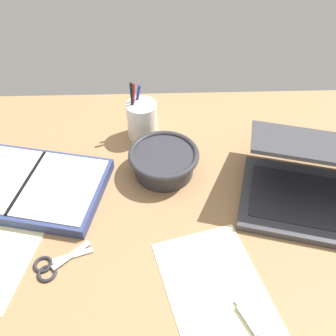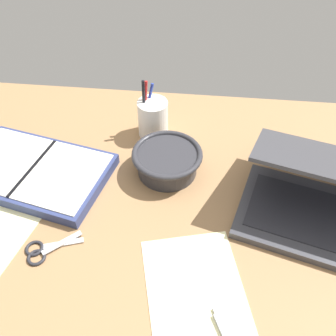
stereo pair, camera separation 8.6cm
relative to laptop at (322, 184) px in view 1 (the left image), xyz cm
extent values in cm
cube|color=#936D47|center=(-34.26, -4.90, -5.95)|extent=(140.00, 100.00, 2.00)
cube|color=#38383D|center=(-0.67, -2.39, -4.05)|extent=(39.51, 31.02, 1.80)
cube|color=#232328|center=(-0.67, -2.39, -3.03)|extent=(33.80, 23.83, 0.24)
cube|color=#38383D|center=(1.25, 4.49, 7.33)|extent=(39.16, 29.80, 8.99)
cube|color=navy|center=(1.13, 4.06, 7.16)|extent=(35.88, 26.86, 7.72)
cylinder|color=#2D2D33|center=(-35.74, 10.17, -2.06)|extent=(14.81, 14.81, 5.79)
torus|color=#2D2D33|center=(-35.74, 10.17, 0.84)|extent=(17.42, 17.42, 1.39)
cylinder|color=white|center=(-41.24, 24.60, 0.25)|extent=(8.17, 8.17, 10.41)
cylinder|color=black|center=(-43.48, 24.42, 3.84)|extent=(0.90, 1.98, 15.61)
cylinder|color=#233899|center=(-42.88, 26.14, 2.81)|extent=(3.55, 3.77, 13.25)
cylinder|color=#B21E1E|center=(-43.38, 25.30, 3.38)|extent=(1.58, 3.20, 14.62)
cube|color=navy|center=(-68.27, 4.88, -3.55)|extent=(39.75, 29.84, 2.81)
cube|color=silver|center=(-59.86, 2.99, -2.00)|extent=(20.64, 23.65, 0.30)
cube|color=black|center=(-68.27, 4.88, -1.85)|extent=(5.28, 20.20, 0.30)
cube|color=#B7B7BC|center=(-55.44, -14.10, -4.35)|extent=(7.40, 6.89, 0.30)
cube|color=#B7B7BC|center=(-55.44, -14.10, -4.65)|extent=(8.84, 3.94, 0.30)
torus|color=#232328|center=(-59.68, -17.96, -4.65)|extent=(3.90, 3.90, 0.70)
torus|color=#232328|center=(-60.88, -15.90, -4.65)|extent=(3.90, 3.90, 0.70)
cube|color=#F4EFB2|center=(-26.46, -22.68, -4.87)|extent=(24.96, 31.28, 0.16)
cube|color=#99999E|center=(-21.17, -28.52, -4.45)|extent=(4.35, 6.28, 1.00)
cube|color=silver|center=(-22.69, -25.25, -4.45)|extent=(1.59, 1.59, 0.60)
camera|label=1|loc=(-36.87, -56.43, 62.63)|focal=40.00mm
camera|label=2|loc=(-28.31, -56.11, 62.63)|focal=40.00mm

